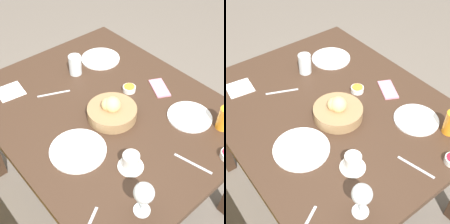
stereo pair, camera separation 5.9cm
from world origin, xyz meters
The scene contains 15 objects.
ground_plane centered at (0.00, 0.00, 0.00)m, with size 10.00×10.00×0.00m, color #6B6056.
dining_table centered at (0.00, 0.00, 0.66)m, with size 1.28×1.04×0.75m.
bread_basket centered at (-0.07, 0.02, 0.79)m, with size 0.24×0.24×0.12m.
plate_near_left centered at (-0.32, -0.26, 0.75)m, with size 0.21×0.21×0.01m.
plate_near_right centered at (0.34, -0.25, 0.75)m, with size 0.23×0.23×0.01m.
plate_far_center centered at (-0.14, 0.27, 0.75)m, with size 0.25×0.25×0.01m.
water_tumbler centered at (0.32, -0.05, 0.80)m, with size 0.07×0.07×0.11m.
wine_glass centered at (-0.52, 0.26, 0.86)m, with size 0.08×0.08×0.16m.
coffee_cup centered at (-0.35, 0.16, 0.78)m, with size 0.11×0.11×0.07m.
jam_bowl_honey centered at (0.01, -0.17, 0.76)m, with size 0.07×0.07×0.03m.
fork_silver centered at (-0.51, -0.05, 0.75)m, with size 0.17×0.05×0.00m.
knife_silver centered at (0.25, 0.14, 0.75)m, with size 0.08×0.16×0.00m.
spoon_coffee centered at (-0.44, 0.43, 0.75)m, with size 0.07×0.12×0.00m.
napkin centered at (0.41, 0.31, 0.75)m, with size 0.14×0.14×0.00m.
cell_phone centered at (-0.08, -0.31, 0.75)m, with size 0.17×0.13×0.01m.
Camera 2 is at (-0.93, 0.68, 1.79)m, focal length 50.00 mm.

